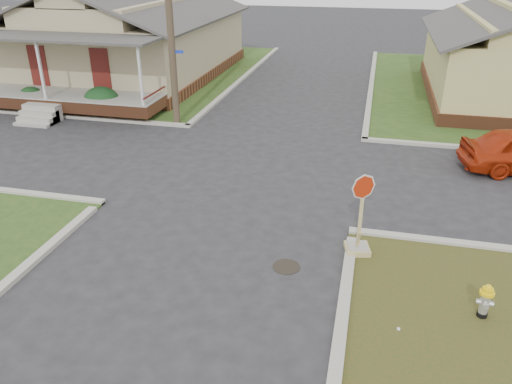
# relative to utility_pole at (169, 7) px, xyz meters

# --- Properties ---
(ground) EXTENTS (120.00, 120.00, 0.00)m
(ground) POSITION_rel_utility_pole_xyz_m (4.20, -8.90, -4.66)
(ground) COLOR #272729
(ground) RESTS_ON ground
(verge_far_left) EXTENTS (19.00, 19.00, 0.05)m
(verge_far_left) POSITION_rel_utility_pole_xyz_m (-8.80, 9.10, -4.64)
(verge_far_left) COLOR #2C4B1A
(verge_far_left) RESTS_ON ground
(curbs) EXTENTS (80.00, 40.00, 0.12)m
(curbs) POSITION_rel_utility_pole_xyz_m (4.20, -3.90, -4.66)
(curbs) COLOR #B0AE9F
(curbs) RESTS_ON ground
(manhole) EXTENTS (0.64, 0.64, 0.01)m
(manhole) POSITION_rel_utility_pole_xyz_m (6.40, -9.40, -4.66)
(manhole) COLOR black
(manhole) RESTS_ON ground
(corner_house) EXTENTS (10.10, 15.50, 5.30)m
(corner_house) POSITION_rel_utility_pole_xyz_m (-5.80, 7.78, -2.38)
(corner_house) COLOR brown
(corner_house) RESTS_ON ground
(side_house_yellow) EXTENTS (7.60, 11.60, 4.70)m
(side_house_yellow) POSITION_rel_utility_pole_xyz_m (14.20, 7.60, -2.47)
(side_house_yellow) COLOR brown
(side_house_yellow) RESTS_ON ground
(utility_pole) EXTENTS (1.80, 0.28, 9.00)m
(utility_pole) POSITION_rel_utility_pole_xyz_m (0.00, 0.00, 0.00)
(utility_pole) COLOR #3F3424
(utility_pole) RESTS_ON ground
(fire_hydrant) EXTENTS (0.28, 0.28, 0.75)m
(fire_hydrant) POSITION_rel_utility_pole_xyz_m (10.49, -10.26, -4.20)
(fire_hydrant) COLOR black
(fire_hydrant) RESTS_ON ground
(stop_sign) EXTENTS (0.58, 0.57, 2.04)m
(stop_sign) POSITION_rel_utility_pole_xyz_m (7.95, -8.43, -4.17)
(stop_sign) COLOR tan
(stop_sign) RESTS_ON ground
(hedge_left) EXTENTS (1.31, 1.07, 1.00)m
(hedge_left) POSITION_rel_utility_pole_xyz_m (-7.37, 0.65, -4.11)
(hedge_left) COLOR #13351A
(hedge_left) RESTS_ON verge_far_left
(hedge_right) EXTENTS (1.53, 1.26, 1.17)m
(hedge_right) POSITION_rel_utility_pole_xyz_m (-3.70, 0.49, -4.03)
(hedge_right) COLOR #13351A
(hedge_right) RESTS_ON verge_far_left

